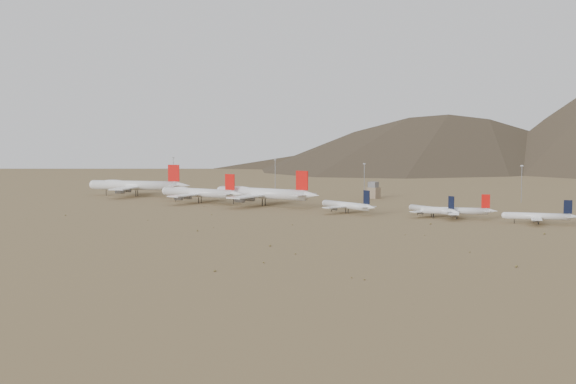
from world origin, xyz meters
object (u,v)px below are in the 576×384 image
Objects in this scene: widebody_centre at (199,193)px; narrowbody_a at (347,205)px; control_tower at (373,191)px; narrowbody_b at (433,210)px; widebody_west at (135,185)px; widebody_east at (262,193)px.

widebody_centre reaches higher than narrowbody_a.
narrowbody_a is at bearing -3.13° from widebody_centre.
narrowbody_b is at bearing -45.41° from control_tower.
narrowbody_b is (168.21, 10.34, -2.79)m from widebody_centre.
widebody_west is 191.99m from narrowbody_a.
widebody_west reaches higher than narrowbody_b.
widebody_west is at bearing -150.81° from control_tower.
widebody_east is 70.80m from narrowbody_a.
control_tower is at bearing 67.39° from widebody_east.
control_tower is at bearing 7.36° from widebody_west.
widebody_west is 1.11× the size of widebody_centre.
widebody_centre is 117.51m from narrowbody_a.
widebody_east is 120.93m from narrowbody_b.
widebody_east is 2.12× the size of narrowbody_b.
widebody_west is at bearing 175.71° from widebody_east.
narrowbody_a is 3.65× the size of control_tower.
widebody_east reaches higher than narrowbody_a.
widebody_west is 177.03m from control_tower.
widebody_centre is 168.55m from narrowbody_b.
narrowbody_b is (242.24, -2.67, -3.99)m from widebody_west.
narrowbody_a is at bearing -9.81° from widebody_east.
widebody_east reaches higher than narrowbody_b.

